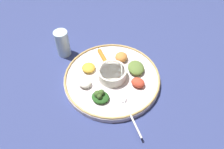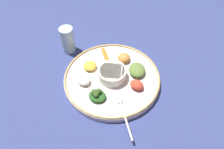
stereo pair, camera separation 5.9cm
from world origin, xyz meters
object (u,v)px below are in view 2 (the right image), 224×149
greens_pile (96,94)px  drinking_glass (68,41)px  carrot_near_spoon (105,55)px  spoon (123,109)px  center_bowl (112,73)px

greens_pile → drinking_glass: drinking_glass is taller
carrot_near_spoon → spoon: bearing=132.5°
spoon → carrot_near_spoon: bearing=-47.5°
carrot_near_spoon → drinking_glass: 0.17m
spoon → carrot_near_spoon: size_ratio=1.72×
drinking_glass → spoon: bearing=153.5°
center_bowl → greens_pile: (0.00, 0.11, -0.01)m
spoon → drinking_glass: size_ratio=1.19×
center_bowl → carrot_near_spoon: (0.08, -0.08, -0.01)m
spoon → drinking_glass: drinking_glass is taller
center_bowl → spoon: size_ratio=0.78×
center_bowl → spoon: center_bowl is taller
center_bowl → carrot_near_spoon: bearing=-47.4°
center_bowl → drinking_glass: size_ratio=0.93×
center_bowl → greens_pile: same height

